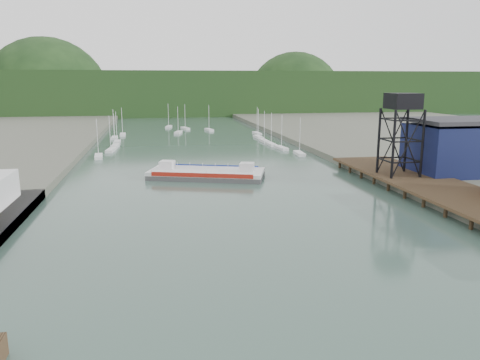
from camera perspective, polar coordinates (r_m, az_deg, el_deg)
name	(u,v)px	position (r m, az deg, el deg)	size (l,w,h in m)	color
east_pier	(446,190)	(88.49, 23.84, -1.16)	(14.00, 70.00, 2.45)	black
lift_tower	(403,106)	(96.59, 19.22, 8.49)	(6.50, 6.50, 16.00)	black
blue_shed	(462,147)	(107.11, 25.39, 3.66)	(20.50, 14.50, 11.30)	#0D1539
marina_sailboats	(191,139)	(166.21, -6.03, 5.01)	(57.71, 92.65, 0.90)	silver
distant_hills	(166,96)	(327.66, -9.04, 10.13)	(500.00, 120.00, 80.00)	black
chain_ferry	(207,173)	(100.62, -4.09, 0.82)	(26.05, 16.90, 3.49)	#444446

